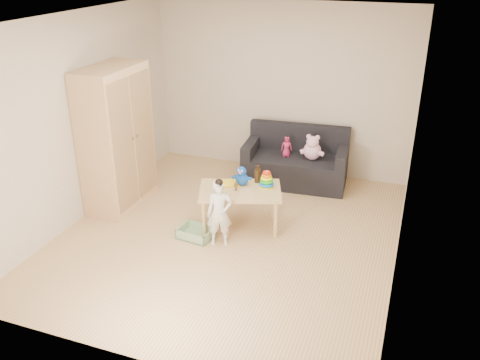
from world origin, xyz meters
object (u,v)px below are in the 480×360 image
at_px(toddler, 220,214).
at_px(sofa, 295,170).
at_px(wardrobe, 116,138).
at_px(play_table, 240,208).

bearing_deg(toddler, sofa, 54.48).
bearing_deg(wardrobe, sofa, 34.63).
xyz_separation_m(play_table, toddler, (-0.09, -0.47, 0.14)).
distance_m(sofa, toddler, 2.05).
relative_size(wardrobe, play_table, 1.90).
bearing_deg(sofa, wardrobe, -150.01).
relative_size(wardrobe, toddler, 2.36).
bearing_deg(wardrobe, toddler, -17.76).
bearing_deg(wardrobe, play_table, -2.38).
distance_m(sofa, play_table, 1.56).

